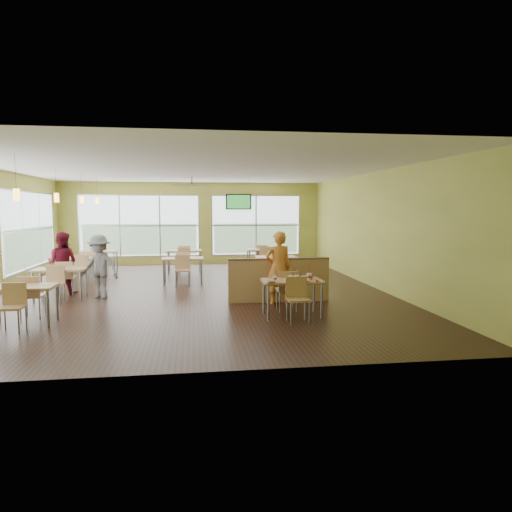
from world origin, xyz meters
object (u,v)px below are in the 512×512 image
(main_table, at_px, (292,286))
(food_basket, at_px, (307,277))
(man_plaid, at_px, (278,268))
(half_wall_divider, at_px, (279,280))

(main_table, xyz_separation_m, food_basket, (0.34, 0.11, 0.15))
(main_table, height_order, man_plaid, man_plaid)
(half_wall_divider, xyz_separation_m, food_basket, (0.34, -1.34, 0.26))
(half_wall_divider, relative_size, man_plaid, 1.43)
(main_table, xyz_separation_m, half_wall_divider, (0.00, 1.45, -0.11))
(half_wall_divider, distance_m, man_plaid, 0.39)
(half_wall_divider, height_order, man_plaid, man_plaid)
(food_basket, bearing_deg, main_table, -161.98)
(main_table, xyz_separation_m, man_plaid, (-0.06, 1.23, 0.21))
(man_plaid, bearing_deg, main_table, 87.94)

